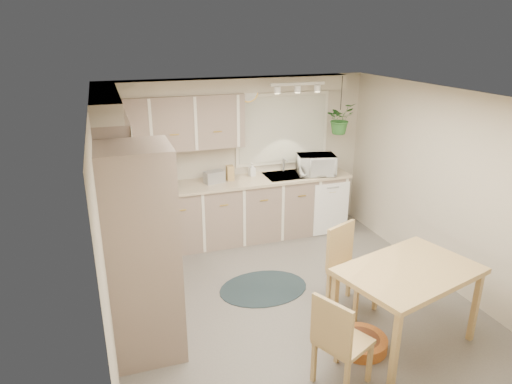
% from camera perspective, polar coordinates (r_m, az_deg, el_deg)
% --- Properties ---
extents(floor, '(4.20, 4.20, 0.00)m').
position_cam_1_polar(floor, '(5.61, 4.25, -13.18)').
color(floor, '#666059').
rests_on(floor, ground).
extents(ceiling, '(4.20, 4.20, 0.00)m').
position_cam_1_polar(ceiling, '(4.75, 4.99, 11.91)').
color(ceiling, silver).
rests_on(ceiling, wall_back).
extents(wall_back, '(4.00, 0.04, 2.40)m').
position_cam_1_polar(wall_back, '(6.94, -2.20, 4.31)').
color(wall_back, '#B9AE98').
rests_on(wall_back, floor).
extents(wall_front, '(4.00, 0.04, 2.40)m').
position_cam_1_polar(wall_front, '(3.44, 18.76, -13.76)').
color(wall_front, '#B9AE98').
rests_on(wall_front, floor).
extents(wall_left, '(0.04, 4.20, 2.40)m').
position_cam_1_polar(wall_left, '(4.70, -18.57, -4.44)').
color(wall_left, '#B9AE98').
rests_on(wall_left, floor).
extents(wall_right, '(0.04, 4.20, 2.40)m').
position_cam_1_polar(wall_right, '(6.09, 22.19, 0.63)').
color(wall_right, '#B9AE98').
rests_on(wall_right, floor).
extents(base_cab_left, '(0.60, 1.85, 0.90)m').
position_cam_1_polar(base_cab_left, '(5.81, -14.96, -7.50)').
color(base_cab_left, gray).
rests_on(base_cab_left, floor).
extents(base_cab_back, '(3.60, 0.60, 0.90)m').
position_cam_1_polar(base_cab_back, '(6.85, -3.01, -2.52)').
color(base_cab_back, gray).
rests_on(base_cab_back, floor).
extents(counter_left, '(0.64, 1.89, 0.04)m').
position_cam_1_polar(counter_left, '(5.61, -15.27, -3.21)').
color(counter_left, beige).
rests_on(counter_left, base_cab_left).
extents(counter_back, '(3.64, 0.64, 0.04)m').
position_cam_1_polar(counter_back, '(6.68, -3.05, 1.18)').
color(counter_back, beige).
rests_on(counter_back, base_cab_back).
extents(oven_stack, '(0.65, 0.65, 2.10)m').
position_cam_1_polar(oven_stack, '(4.42, -14.04, -7.66)').
color(oven_stack, gray).
rests_on(oven_stack, floor).
extents(wall_oven_face, '(0.02, 0.56, 0.58)m').
position_cam_1_polar(wall_oven_face, '(4.45, -9.91, -7.17)').
color(wall_oven_face, white).
rests_on(wall_oven_face, oven_stack).
extents(upper_cab_left, '(0.35, 2.00, 0.75)m').
position_cam_1_polar(upper_cab_left, '(5.46, -17.63, 5.92)').
color(upper_cab_left, gray).
rests_on(upper_cab_left, wall_left).
extents(upper_cab_back, '(2.00, 0.35, 0.75)m').
position_cam_1_polar(upper_cab_back, '(6.42, -10.50, 8.48)').
color(upper_cab_back, gray).
rests_on(upper_cab_back, wall_back).
extents(soffit_left, '(0.30, 2.00, 0.20)m').
position_cam_1_polar(soffit_left, '(5.37, -18.43, 10.82)').
color(soffit_left, '#B9AE98').
rests_on(soffit_left, wall_left).
extents(soffit_back, '(3.60, 0.30, 0.20)m').
position_cam_1_polar(soffit_back, '(6.53, -3.67, 13.17)').
color(soffit_back, '#B9AE98').
rests_on(soffit_back, wall_back).
extents(cooktop, '(0.52, 0.58, 0.02)m').
position_cam_1_polar(cooktop, '(5.08, -14.71, -5.35)').
color(cooktop, white).
rests_on(cooktop, counter_left).
extents(range_hood, '(0.40, 0.60, 0.14)m').
position_cam_1_polar(range_hood, '(4.90, -15.40, -0.55)').
color(range_hood, white).
rests_on(range_hood, upper_cab_left).
extents(window_blinds, '(1.40, 0.02, 1.00)m').
position_cam_1_polar(window_blinds, '(7.04, 3.35, 7.87)').
color(window_blinds, silver).
rests_on(window_blinds, wall_back).
extents(window_frame, '(1.50, 0.02, 1.10)m').
position_cam_1_polar(window_frame, '(7.05, 3.32, 7.89)').
color(window_frame, silver).
rests_on(window_frame, wall_back).
extents(sink, '(0.70, 0.48, 0.10)m').
position_cam_1_polar(sink, '(6.98, 4.06, 1.80)').
color(sink, '#A4A6AB').
rests_on(sink, counter_back).
extents(dishwasher_front, '(0.58, 0.02, 0.83)m').
position_cam_1_polar(dishwasher_front, '(7.12, 9.39, -2.12)').
color(dishwasher_front, white).
rests_on(dishwasher_front, base_cab_back).
extents(track_light_bar, '(0.80, 0.04, 0.04)m').
position_cam_1_polar(track_light_bar, '(6.45, 5.24, 13.31)').
color(track_light_bar, white).
rests_on(track_light_bar, ceiling).
extents(wall_clock, '(0.30, 0.03, 0.30)m').
position_cam_1_polar(wall_clock, '(6.76, -0.99, 12.40)').
color(wall_clock, '#E6B751').
rests_on(wall_clock, wall_back).
extents(dining_table, '(1.52, 1.20, 0.84)m').
position_cam_1_polar(dining_table, '(4.95, 18.14, -13.33)').
color(dining_table, tan).
rests_on(dining_table, floor).
extents(chair_left, '(0.58, 0.58, 0.92)m').
position_cam_1_polar(chair_left, '(4.30, 10.88, -17.55)').
color(chair_left, tan).
rests_on(chair_left, floor).
extents(chair_back, '(0.61, 0.61, 0.99)m').
position_cam_1_polar(chair_back, '(5.29, 12.12, -9.57)').
color(chair_back, tan).
rests_on(chair_back, floor).
extents(braided_rug, '(1.13, 0.86, 0.01)m').
position_cam_1_polar(braided_rug, '(5.79, 0.93, -11.92)').
color(braided_rug, black).
rests_on(braided_rug, floor).
extents(pet_bed, '(0.67, 0.67, 0.12)m').
position_cam_1_polar(pet_bed, '(4.95, 12.99, -17.86)').
color(pet_bed, '#BC6425').
rests_on(pet_bed, floor).
extents(microwave, '(0.62, 0.43, 0.38)m').
position_cam_1_polar(microwave, '(6.99, 7.52, 3.67)').
color(microwave, white).
rests_on(microwave, counter_back).
extents(soap_bottle, '(0.12, 0.21, 0.09)m').
position_cam_1_polar(soap_bottle, '(6.91, -0.50, 2.40)').
color(soap_bottle, white).
rests_on(soap_bottle, counter_back).
extents(hanging_plant, '(0.53, 0.56, 0.36)m').
position_cam_1_polar(hanging_plant, '(7.01, 10.42, 8.62)').
color(hanging_plant, '#2B6428').
rests_on(hanging_plant, ceiling).
extents(coffee_maker, '(0.23, 0.26, 0.34)m').
position_cam_1_polar(coffee_maker, '(6.46, -11.23, 1.92)').
color(coffee_maker, black).
rests_on(coffee_maker, counter_back).
extents(toaster, '(0.31, 0.22, 0.17)m').
position_cam_1_polar(toaster, '(6.62, -5.25, 1.90)').
color(toaster, '#A4A6AB').
rests_on(toaster, counter_back).
extents(knife_block, '(0.11, 0.11, 0.22)m').
position_cam_1_polar(knife_block, '(6.69, -3.26, 2.40)').
color(knife_block, tan).
rests_on(knife_block, counter_back).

